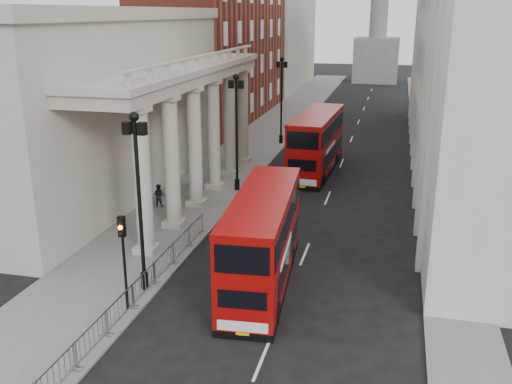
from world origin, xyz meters
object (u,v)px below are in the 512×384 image
lamp_post_mid (236,125)px  bus_near (263,238)px  traffic_light (123,246)px  pedestrian_b (159,195)px  lamp_post_south (139,191)px  pedestrian_c (198,183)px  bus_far (316,142)px  pedestrian_a (171,189)px  lamp_post_north (281,94)px

lamp_post_mid → bus_near: bearing=-69.6°
traffic_light → pedestrian_b: (-4.17, 13.22, -2.23)m
lamp_post_south → pedestrian_c: size_ratio=4.78×
lamp_post_south → pedestrian_c: bearing=99.4°
traffic_light → bus_near: (5.07, 4.09, -0.78)m
bus_far → pedestrian_b: (-8.85, -11.48, -1.62)m
bus_near → pedestrian_b: bus_near is taller
pedestrian_a → traffic_light: bearing=-101.3°
lamp_post_north → bus_far: size_ratio=0.74×
pedestrian_a → pedestrian_b: (-0.42, -1.22, -0.12)m
bus_near → bus_far: (-0.38, 20.60, 0.18)m
lamp_post_north → bus_far: lamp_post_north is taller
traffic_light → pedestrian_b: traffic_light is taller
lamp_post_south → pedestrian_c: lamp_post_south is taller
lamp_post_south → pedestrian_b: 12.58m
pedestrian_b → lamp_post_north: bearing=-101.1°
lamp_post_north → pedestrian_b: lamp_post_north is taller
bus_near → pedestrian_c: bus_near is taller
lamp_post_mid → bus_near: (5.17, -13.93, -2.59)m
lamp_post_north → pedestrian_b: size_ratio=5.47×
traffic_light → pedestrian_b: bearing=107.5°
lamp_post_mid → traffic_light: lamp_post_mid is taller
traffic_light → pedestrian_c: 16.41m
bus_far → lamp_post_mid: bearing=-123.1°
pedestrian_a → pedestrian_c: (1.31, 1.66, -0.01)m
lamp_post_mid → pedestrian_b: (-4.07, -4.80, -4.03)m
traffic_light → pedestrian_a: size_ratio=2.45×
pedestrian_b → pedestrian_c: (1.73, 2.87, 0.11)m
lamp_post_north → pedestrian_b: (-4.07, -20.80, -4.03)m
lamp_post_mid → pedestrian_c: 4.95m
lamp_post_north → pedestrian_c: size_ratio=4.78×
lamp_post_north → pedestrian_c: lamp_post_north is taller
lamp_post_north → pedestrian_a: size_ratio=4.73×
bus_far → pedestrian_a: bearing=-126.9°
traffic_light → pedestrian_a: (-3.74, 14.43, -2.11)m
bus_near → lamp_post_south: bearing=-162.5°
lamp_post_south → pedestrian_b: size_ratio=5.47×
traffic_light → pedestrian_c: bearing=98.6°
bus_far → lamp_post_north: bearing=119.7°
lamp_post_south → traffic_light: 2.71m
bus_near → pedestrian_b: size_ratio=6.88×
lamp_post_north → pedestrian_c: 18.50m
lamp_post_mid → traffic_light: 18.11m
lamp_post_south → traffic_light: bearing=-87.2°
lamp_post_south → bus_near: 6.14m
lamp_post_mid → pedestrian_a: 6.44m
traffic_light → pedestrian_c: traffic_light is taller
pedestrian_c → lamp_post_north: bearing=73.1°
pedestrian_a → pedestrian_b: 1.29m
lamp_post_mid → bus_far: lamp_post_mid is taller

